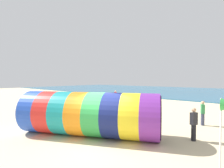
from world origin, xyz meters
TOP-DOWN VIEW (x-y plane):
  - ground_plane at (0.00, 0.00)m, footprint 120.00×120.00m
  - giant_inflatable_tube at (-1.31, 0.71)m, footprint 8.07×5.65m
  - kite_handler at (3.43, 3.68)m, footprint 0.34×0.42m
  - bystander_near_water at (-9.39, 6.25)m, footprint 0.31×0.41m
  - bystander_mid_beach at (3.01, 7.27)m, footprint 0.35×0.42m
  - bystander_far_left at (-9.74, 13.19)m, footprint 0.42×0.39m

SIDE VIEW (x-z plane):
  - ground_plane at x=0.00m, z-range 0.00..0.00m
  - bystander_near_water at x=-9.39m, z-range 0.01..1.56m
  - bystander_far_left at x=-9.74m, z-range 0.01..1.57m
  - bystander_mid_beach at x=3.01m, z-range 0.02..1.71m
  - kite_handler at x=3.43m, z-range 0.02..1.75m
  - giant_inflatable_tube at x=-1.31m, z-range 0.00..2.47m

